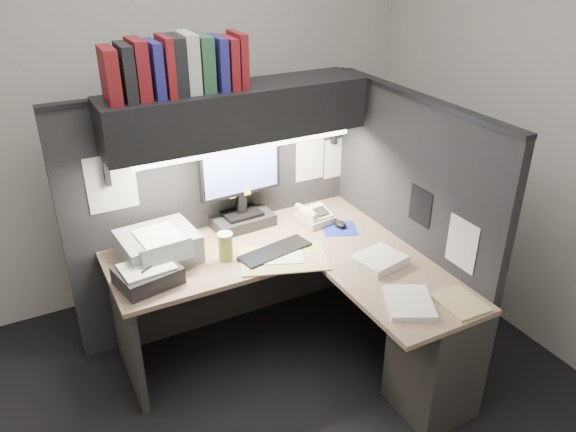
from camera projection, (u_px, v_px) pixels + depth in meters
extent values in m
plane|color=black|center=(278.00, 400.00, 3.25)|extent=(3.50, 3.50, 0.00)
cube|color=beige|center=(177.00, 108.00, 3.82)|extent=(3.50, 0.04, 2.70)
cube|color=beige|center=(535.00, 399.00, 1.46)|extent=(3.50, 0.04, 2.70)
cube|color=beige|center=(537.00, 132.00, 3.36)|extent=(0.04, 3.00, 2.70)
cube|color=black|center=(217.00, 212.00, 3.63)|extent=(1.90, 0.06, 1.60)
cube|color=black|center=(407.00, 229.00, 3.44)|extent=(0.06, 1.50, 1.60)
cube|color=#9A7F62|center=(250.00, 247.00, 3.41)|extent=(1.70, 0.68, 0.03)
cube|color=#9A7F62|center=(401.00, 286.00, 3.03)|extent=(0.60, 0.85, 0.03)
cube|color=#2C2927|center=(234.00, 273.00, 3.81)|extent=(1.61, 0.02, 0.70)
cube|color=#2C2927|center=(126.00, 334.00, 3.25)|extent=(0.04, 0.61, 0.70)
cube|color=#2C2927|center=(436.00, 357.00, 3.07)|extent=(0.38, 0.40, 0.70)
cube|color=black|center=(237.00, 113.00, 3.21)|extent=(1.55, 0.34, 0.30)
cylinder|color=white|center=(248.00, 148.00, 3.18)|extent=(1.32, 0.04, 0.04)
cube|color=black|center=(242.00, 220.00, 3.61)|extent=(0.40, 0.26, 0.08)
cube|color=black|center=(241.00, 203.00, 3.55)|extent=(0.06, 0.05, 0.13)
cube|color=black|center=(240.00, 168.00, 3.44)|extent=(0.54, 0.07, 0.35)
cube|color=#627CD8|center=(242.00, 169.00, 3.42)|extent=(0.49, 0.03, 0.31)
cube|color=black|center=(275.00, 251.00, 3.31)|extent=(0.47, 0.23, 0.02)
cube|color=navy|center=(340.00, 229.00, 3.58)|extent=(0.27, 0.26, 0.00)
ellipsoid|color=black|center=(340.00, 224.00, 3.59)|extent=(0.08, 0.11, 0.04)
cube|color=beige|center=(315.00, 216.00, 3.65)|extent=(0.22, 0.23, 0.08)
cylinder|color=#AFB849|center=(225.00, 247.00, 3.22)|extent=(0.10, 0.10, 0.16)
cube|color=gray|center=(158.00, 246.00, 3.22)|extent=(0.45, 0.39, 0.17)
cube|color=black|center=(148.00, 275.00, 3.02)|extent=(0.36, 0.32, 0.09)
cube|color=tan|center=(283.00, 258.00, 3.25)|extent=(0.58, 0.48, 0.01)
cube|color=white|center=(379.00, 260.00, 3.20)|extent=(0.30, 0.27, 0.05)
cube|color=white|center=(409.00, 302.00, 2.85)|extent=(0.33, 0.36, 0.03)
cube|color=tan|center=(460.00, 302.00, 2.86)|extent=(0.21, 0.26, 0.01)
cube|color=maroon|center=(110.00, 75.00, 2.80)|extent=(0.07, 0.22, 0.27)
cube|color=black|center=(126.00, 73.00, 2.83)|extent=(0.06, 0.22, 0.28)
cube|color=maroon|center=(138.00, 69.00, 2.87)|extent=(0.07, 0.22, 0.30)
cube|color=navy|center=(154.00, 69.00, 2.89)|extent=(0.05, 0.22, 0.29)
cube|color=maroon|center=(166.00, 66.00, 2.91)|extent=(0.04, 0.22, 0.31)
cube|color=black|center=(175.00, 65.00, 2.94)|extent=(0.06, 0.22, 0.30)
cube|color=#B1B1AD|center=(188.00, 63.00, 2.98)|extent=(0.07, 0.22, 0.31)
cube|color=#264C32|center=(203.00, 63.00, 3.02)|extent=(0.07, 0.22, 0.29)
cube|color=navy|center=(218.00, 63.00, 3.04)|extent=(0.05, 0.22, 0.28)
cube|color=maroon|center=(229.00, 63.00, 3.06)|extent=(0.05, 0.22, 0.27)
cube|color=maroon|center=(238.00, 59.00, 3.09)|extent=(0.05, 0.22, 0.29)
cube|color=white|center=(310.00, 161.00, 3.77)|extent=(0.21, 0.00, 0.28)
cube|color=white|center=(337.00, 158.00, 3.87)|extent=(0.21, 0.00, 0.28)
cube|color=white|center=(112.00, 183.00, 3.19)|extent=(0.28, 0.00, 0.34)
cube|color=black|center=(420.00, 206.00, 3.22)|extent=(0.00, 0.18, 0.22)
cube|color=white|center=(462.00, 244.00, 2.97)|extent=(0.00, 0.21, 0.28)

